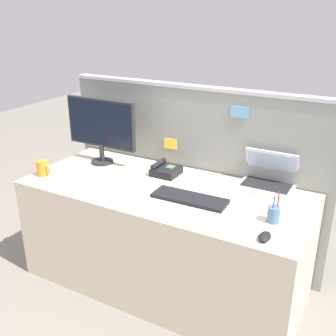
{
  "coord_description": "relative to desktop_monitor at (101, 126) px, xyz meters",
  "views": [
    {
      "loc": [
        1.14,
        -2.02,
        1.79
      ],
      "look_at": [
        0.0,
        0.05,
        0.84
      ],
      "focal_mm": 42.9,
      "sensor_mm": 36.0,
      "label": 1
    }
  ],
  "objects": [
    {
      "name": "coffee_mug",
      "position": [
        -0.2,
        -0.4,
        -0.23
      ],
      "size": [
        0.11,
        0.07,
        0.1
      ],
      "color": "orange",
      "rests_on": "desk"
    },
    {
      "name": "pen_cup",
      "position": [
        1.34,
        -0.27,
        -0.23
      ],
      "size": [
        0.07,
        0.07,
        0.18
      ],
      "color": "#4C7093",
      "rests_on": "desk"
    },
    {
      "name": "keyboard_main",
      "position": [
        0.84,
        -0.25,
        -0.27
      ],
      "size": [
        0.46,
        0.17,
        0.02
      ],
      "primitive_type": "cube",
      "rotation": [
        0.0,
        0.0,
        0.03
      ],
      "color": "black",
      "rests_on": "desk"
    },
    {
      "name": "cell_phone_white_slab",
      "position": [
        0.47,
        -0.36,
        -0.28
      ],
      "size": [
        0.15,
        0.16,
        0.01
      ],
      "primitive_type": "cube",
      "rotation": [
        0.0,
        0.0,
        -0.7
      ],
      "color": "silver",
      "rests_on": "desk"
    },
    {
      "name": "laptop",
      "position": [
        1.19,
        0.17,
        -0.22
      ],
      "size": [
        0.34,
        0.26,
        0.23
      ],
      "color": "silver",
      "rests_on": "desk"
    },
    {
      "name": "desktop_monitor",
      "position": [
        0.0,
        0.0,
        0.0
      ],
      "size": [
        0.56,
        0.16,
        0.47
      ],
      "color": "#232328",
      "rests_on": "desk"
    },
    {
      "name": "desk",
      "position": [
        0.62,
        -0.18,
        -0.64
      ],
      "size": [
        1.83,
        0.78,
        0.72
      ],
      "primitive_type": "cube",
      "color": "beige",
      "rests_on": "ground_plane"
    },
    {
      "name": "desk_phone",
      "position": [
        0.52,
        0.02,
        -0.25
      ],
      "size": [
        0.17,
        0.18,
        0.09
      ],
      "color": "black",
      "rests_on": "desk"
    },
    {
      "name": "cubicle_divider",
      "position": [
        0.62,
        0.25,
        -0.34
      ],
      "size": [
        1.96,
        0.08,
        1.3
      ],
      "color": "gray",
      "rests_on": "ground_plane"
    },
    {
      "name": "ground_plane",
      "position": [
        0.62,
        -0.18,
        -1.0
      ],
      "size": [
        10.0,
        10.0,
        0.0
      ],
      "primitive_type": "plane",
      "color": "slate"
    },
    {
      "name": "computer_mouse_right_hand",
      "position": [
        1.35,
        -0.47,
        -0.26
      ],
      "size": [
        0.06,
        0.1,
        0.03
      ],
      "primitive_type": "ellipsoid",
      "rotation": [
        0.0,
        0.0,
        -0.02
      ],
      "color": "black",
      "rests_on": "desk"
    }
  ]
}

